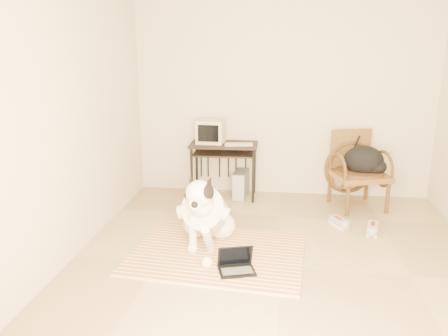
% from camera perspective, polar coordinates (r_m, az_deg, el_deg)
% --- Properties ---
extents(floor, '(4.50, 4.50, 0.00)m').
position_cam_1_polar(floor, '(4.20, 7.21, -12.83)').
color(floor, '#9C875F').
rests_on(floor, ground).
extents(wall_back, '(4.50, 0.00, 4.50)m').
position_cam_1_polar(wall_back, '(5.99, 7.71, 9.20)').
color(wall_back, beige).
rests_on(wall_back, floor).
extents(wall_front, '(4.50, 0.00, 4.50)m').
position_cam_1_polar(wall_front, '(1.59, 8.61, -7.99)').
color(wall_front, beige).
rests_on(wall_front, floor).
extents(wall_left, '(0.00, 4.50, 4.50)m').
position_cam_1_polar(wall_left, '(4.23, -20.42, 5.88)').
color(wall_left, beige).
rests_on(wall_left, floor).
extents(rug, '(1.79, 1.44, 0.02)m').
position_cam_1_polar(rug, '(4.42, -0.86, -11.06)').
color(rug, orange).
rests_on(rug, floor).
extents(dog, '(0.56, 1.17, 0.84)m').
position_cam_1_polar(dog, '(4.50, -2.38, -6.02)').
color(dog, white).
rests_on(dog, rug).
extents(laptop, '(0.38, 0.32, 0.23)m').
position_cam_1_polar(laptop, '(4.07, 1.60, -12.51)').
color(laptop, black).
rests_on(laptop, rug).
extents(computer_desk, '(0.91, 0.52, 0.75)m').
position_cam_1_polar(computer_desk, '(5.86, -0.03, 2.19)').
color(computer_desk, black).
rests_on(computer_desk, floor).
extents(crt_monitor, '(0.37, 0.36, 0.31)m').
position_cam_1_polar(crt_monitor, '(5.88, -1.72, 4.83)').
color(crt_monitor, '#B6A98F').
rests_on(crt_monitor, computer_desk).
extents(desk_keyboard, '(0.38, 0.18, 0.02)m').
position_cam_1_polar(desk_keyboard, '(5.75, 1.92, 3.10)').
color(desk_keyboard, '#B6A98F').
rests_on(desk_keyboard, computer_desk).
extents(pc_tower, '(0.20, 0.41, 0.37)m').
position_cam_1_polar(pc_tower, '(5.98, 2.21, -2.12)').
color(pc_tower, '#4E4E51').
rests_on(pc_tower, floor).
extents(rattan_chair, '(0.79, 0.78, 0.97)m').
position_cam_1_polar(rattan_chair, '(5.81, 17.00, -0.21)').
color(rattan_chair, brown).
rests_on(rattan_chair, floor).
extents(backpack, '(0.52, 0.40, 0.36)m').
position_cam_1_polar(backpack, '(5.74, 18.01, 0.85)').
color(backpack, black).
rests_on(backpack, rattan_chair).
extents(sneaker_left, '(0.22, 0.29, 0.09)m').
position_cam_1_polar(sneaker_left, '(5.23, 14.77, -6.90)').
color(sneaker_left, white).
rests_on(sneaker_left, floor).
extents(sneaker_right, '(0.18, 0.30, 0.10)m').
position_cam_1_polar(sneaker_right, '(5.16, 18.83, -7.51)').
color(sneaker_right, white).
rests_on(sneaker_right, floor).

